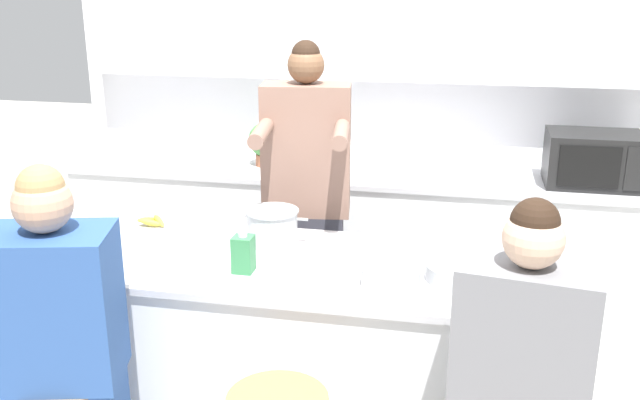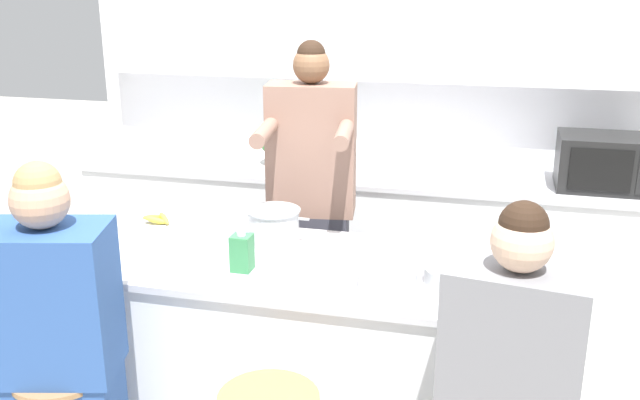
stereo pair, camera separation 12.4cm
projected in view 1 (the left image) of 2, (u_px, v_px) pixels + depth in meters
The scene contains 14 objects.
wall_back at pixel (374, 63), 4.39m from camera, with size 3.89×0.22×2.70m.
back_counter at pixel (364, 243), 4.43m from camera, with size 3.61×0.66×0.94m.
kitchen_island at pixel (316, 360), 3.10m from camera, with size 1.97×0.78×0.93m.
person_cooking at pixel (307, 222), 3.59m from camera, with size 0.50×0.63×1.78m.
person_wrapped_blanket at pixel (64, 373), 2.55m from camera, with size 0.48×0.38×1.48m.
cooking_pot at pixel (272, 226), 3.17m from camera, with size 0.32×0.24×0.15m.
fruit_bowl at pixel (456, 273), 2.78m from camera, with size 0.24×0.24×0.07m.
mixing_bowl_steel at pixel (391, 277), 2.74m from camera, with size 0.23×0.23×0.07m.
coffee_cup_near at pixel (315, 271), 2.76m from camera, with size 0.11×0.08×0.10m.
coffee_cup_far at pixel (188, 253), 2.97m from camera, with size 0.12×0.09×0.08m.
banana_bunch at pixel (152, 221), 3.39m from camera, with size 0.15×0.11×0.05m.
juice_carton at pixel (243, 254), 2.86m from camera, with size 0.08×0.08×0.17m.
microwave at pixel (593, 159), 3.95m from camera, with size 0.51×0.36×0.30m.
potted_plant at pixel (266, 142), 4.36m from camera, with size 0.21×0.21×0.27m.
Camera 1 is at (0.57, -2.68, 2.08)m, focal length 40.00 mm.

